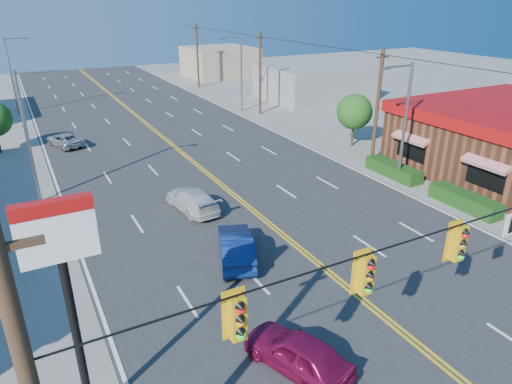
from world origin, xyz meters
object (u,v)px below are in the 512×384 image
car_white (192,200)px  car_blue (236,247)px  car_silver (65,140)px  pizza_hut_sign (64,272)px  signal_span (480,250)px  car_magenta (298,354)px

car_white → car_blue: bearing=82.3°
car_blue → car_silver: (-4.83, 23.14, -0.15)m
pizza_hut_sign → car_blue: pizza_hut_sign is taller
signal_span → car_blue: bearing=107.3°
signal_span → car_magenta: (-4.37, 2.75, -4.21)m
car_blue → car_silver: car_blue is taller
car_magenta → car_silver: car_magenta is taller
car_silver → car_blue: bearing=85.1°
signal_span → pizza_hut_sign: (-10.88, 4.00, 0.30)m
pizza_hut_sign → car_magenta: size_ratio=1.73×
signal_span → car_white: size_ratio=5.42×
car_blue → car_silver: 23.64m
car_blue → car_white: bearing=-70.9°
signal_span → car_white: 17.10m
car_silver → car_magenta: bearing=80.0°
car_magenta → car_white: car_magenta is taller
signal_span → car_white: (-2.98, 16.30, -4.23)m
car_magenta → car_white: (1.39, 13.55, -0.02)m
signal_span → car_magenta: 6.66m
signal_span → car_blue: signal_span is taller
car_magenta → car_white: bearing=-115.9°
car_white → car_silver: bearing=-79.9°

